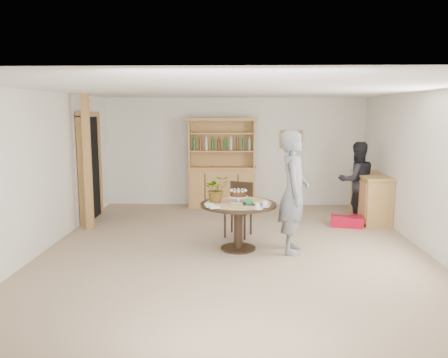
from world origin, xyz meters
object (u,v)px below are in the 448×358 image
at_px(sideboard, 371,198).
at_px(dining_table, 238,212).
at_px(hutch, 222,177).
at_px(teen_boy, 294,192).
at_px(dining_chair, 240,205).
at_px(red_suitcase, 347,221).
at_px(adult_person, 357,181).

height_order(sideboard, dining_table, sideboard).
distance_m(hutch, teen_boy, 3.50).
bearing_deg(teen_boy, dining_chair, 51.18).
xyz_separation_m(hutch, sideboard, (3.04, -1.24, -0.22)).
xyz_separation_m(dining_chair, teen_boy, (0.82, -0.93, 0.42)).
xyz_separation_m(hutch, red_suitcase, (2.46, -1.68, -0.59)).
height_order(dining_table, teen_boy, teen_boy).
bearing_deg(dining_chair, adult_person, 46.74).
relative_size(dining_chair, red_suitcase, 1.42).
xyz_separation_m(hutch, dining_chair, (0.39, -2.35, -0.15)).
bearing_deg(red_suitcase, teen_boy, -116.85).
xyz_separation_m(sideboard, red_suitcase, (-0.58, -0.44, -0.37)).
relative_size(dining_table, adult_person, 0.76).
bearing_deg(adult_person, dining_table, 30.15).
distance_m(hutch, sideboard, 3.29).
bearing_deg(dining_chair, teen_boy, -29.26).
xyz_separation_m(dining_chair, red_suitcase, (2.07, 0.67, -0.43)).
relative_size(teen_boy, adult_person, 1.20).
distance_m(sideboard, dining_table, 3.30).
bearing_deg(red_suitcase, dining_table, -133.35).
relative_size(dining_chair, adult_person, 0.60).
height_order(dining_chair, teen_boy, teen_boy).
bearing_deg(red_suitcase, dining_chair, -150.94).
relative_size(sideboard, red_suitcase, 1.89).
xyz_separation_m(teen_boy, red_suitcase, (1.25, 1.59, -0.85)).
height_order(dining_table, red_suitcase, dining_table).
xyz_separation_m(hutch, adult_person, (2.78, -1.09, 0.10)).
bearing_deg(hutch, dining_table, -83.46).
relative_size(teen_boy, red_suitcase, 2.85).
bearing_deg(sideboard, red_suitcase, -142.84).
bearing_deg(dining_table, teen_boy, -6.71).
relative_size(dining_table, teen_boy, 0.63).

